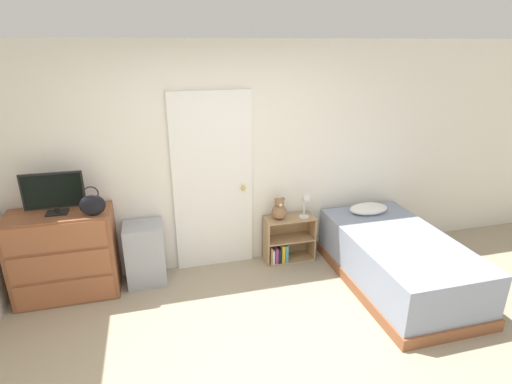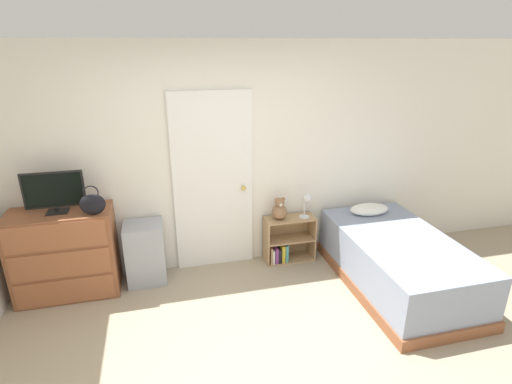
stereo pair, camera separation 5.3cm
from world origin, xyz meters
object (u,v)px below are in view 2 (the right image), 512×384
(teddy_bear, at_px, (280,210))
(desk_lamp, at_px, (307,200))
(bed, at_px, (397,261))
(bookshelf, at_px, (285,242))
(tv, at_px, (54,192))
(handbag, at_px, (93,204))
(dresser, at_px, (65,254))
(storage_bin, at_px, (145,253))

(teddy_bear, relative_size, desk_lamp, 0.88)
(desk_lamp, distance_m, bed, 1.19)
(bookshelf, xyz_separation_m, teddy_bear, (-0.09, -0.01, 0.44))
(tv, distance_m, desk_lamp, 2.68)
(handbag, xyz_separation_m, bookshelf, (2.06, 0.26, -0.81))
(tv, relative_size, handbag, 1.88)
(bed, bearing_deg, dresser, 168.43)
(teddy_bear, bearing_deg, dresser, -177.45)
(handbag, bearing_deg, desk_lamp, 5.21)
(desk_lamp, bearing_deg, handbag, -174.79)
(storage_bin, distance_m, bookshelf, 1.64)
(storage_bin, xyz_separation_m, bookshelf, (1.64, 0.06, -0.12))
(storage_bin, height_order, bookshelf, storage_bin)
(tv, relative_size, bed, 0.30)
(dresser, bearing_deg, teddy_bear, 2.55)
(bookshelf, bearing_deg, desk_lamp, -11.37)
(handbag, distance_m, bed, 3.21)
(teddy_bear, bearing_deg, bookshelf, 4.61)
(handbag, height_order, bed, handbag)
(handbag, bearing_deg, bed, -10.29)
(dresser, bearing_deg, storage_bin, 3.56)
(tv, bearing_deg, bed, -11.59)
(handbag, relative_size, bed, 0.16)
(dresser, xyz_separation_m, bookshelf, (2.43, 0.11, -0.24))
(tv, bearing_deg, storage_bin, 3.59)
(storage_bin, bearing_deg, dresser, -176.44)
(dresser, relative_size, tv, 1.78)
(storage_bin, distance_m, bed, 2.75)
(handbag, relative_size, desk_lamp, 0.98)
(tv, distance_m, handbag, 0.40)
(handbag, xyz_separation_m, bed, (3.07, -0.56, -0.76))
(tv, bearing_deg, teddy_bear, 2.56)
(dresser, height_order, handbag, handbag)
(bookshelf, height_order, desk_lamp, desk_lamp)
(dresser, xyz_separation_m, teddy_bear, (2.34, 0.10, 0.21))
(tv, relative_size, bookshelf, 0.94)
(bookshelf, bearing_deg, teddy_bear, -175.39)
(teddy_bear, bearing_deg, bed, -36.49)
(desk_lamp, height_order, bed, desk_lamp)
(bookshelf, distance_m, desk_lamp, 0.60)
(tv, relative_size, desk_lamp, 1.84)
(dresser, distance_m, tv, 0.69)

